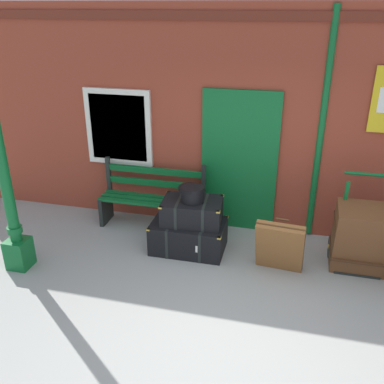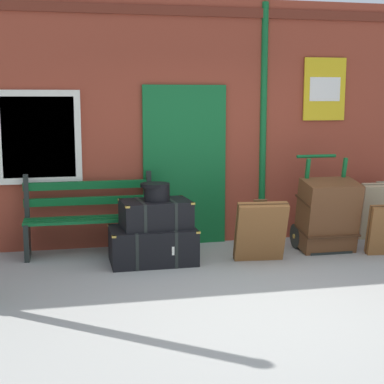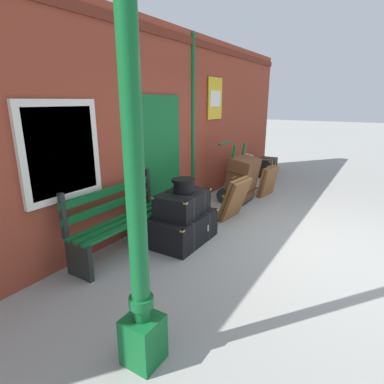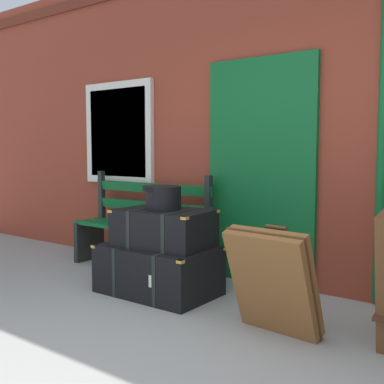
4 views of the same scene
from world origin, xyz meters
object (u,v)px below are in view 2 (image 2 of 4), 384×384
Objects in this scene: steamer_trunk_middle at (156,214)px; suitcase_olive at (381,211)px; large_brown_trunk at (328,215)px; round_hatbox at (156,191)px; platform_bench at (90,219)px; porters_trolley at (321,228)px; suitcase_slate at (261,232)px; steamer_trunk_base at (153,245)px.

suitcase_olive is (3.20, 0.44, -0.18)m from steamer_trunk_middle.
steamer_trunk_middle is 1.05× the size of suitcase_olive.
large_brown_trunk is at bearing -156.16° from suitcase_olive.
large_brown_trunk is at bearing 0.32° from round_hatbox.
platform_bench is 1.01m from round_hatbox.
round_hatbox is (0.01, -0.02, 0.28)m from steamer_trunk_middle.
porters_trolley reaches higher than suitcase_olive.
suitcase_slate is (-1.99, -0.73, -0.02)m from suitcase_olive.
steamer_trunk_middle is at bearing -172.18° from suitcase_olive.
steamer_trunk_middle is (0.75, -0.52, 0.14)m from platform_bench.
platform_bench is 0.92m from steamer_trunk_base.
suitcase_slate is (-0.99, -0.46, 0.10)m from porters_trolley.
porters_trolley reaches higher than platform_bench.
large_brown_trunk is (2.23, 0.02, 0.26)m from steamer_trunk_base.
steamer_trunk_middle is at bearing 179.86° from large_brown_trunk.
porters_trolley is at bearing 90.00° from large_brown_trunk.
steamer_trunk_middle is 1.13× the size of suitcase_slate.
porters_trolley reaches higher than suitcase_slate.
suitcase_slate is at bearing -11.84° from steamer_trunk_base.
suitcase_olive reaches higher than suitcase_slate.
round_hatbox is 0.46× the size of suitcase_slate.
suitcase_slate is (-0.99, -0.29, -0.10)m from large_brown_trunk.
round_hatbox reaches higher than suitcase_slate.
platform_bench is 1.88× the size of steamer_trunk_middle.
porters_trolley reaches higher than steamer_trunk_base.
round_hatbox is at bearing -179.68° from large_brown_trunk.
steamer_trunk_base is 1.26× the size of suitcase_olive.
suitcase_olive reaches higher than steamer_trunk_base.
steamer_trunk_base is 1.34× the size of suitcase_slate.
suitcase_olive is at bearing 15.07° from porters_trolley.
suitcase_slate is (1.25, -0.26, 0.16)m from steamer_trunk_base.
steamer_trunk_base is (0.70, -0.55, -0.23)m from platform_bench.
platform_bench is at bearing 145.25° from steamer_trunk_middle.
porters_trolley is 0.26m from large_brown_trunk.
platform_bench reaches higher than suitcase_slate.
porters_trolley is at bearing -6.80° from platform_bench.
large_brown_trunk is at bearing 0.61° from steamer_trunk_base.
porters_trolley reaches higher than large_brown_trunk.
porters_trolley is (2.19, 0.17, -0.31)m from steamer_trunk_middle.
steamer_trunk_middle is 2.22m from porters_trolley.
porters_trolley is at bearing 24.99° from suitcase_slate.
steamer_trunk_base is at bearing -171.77° from suitcase_olive.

